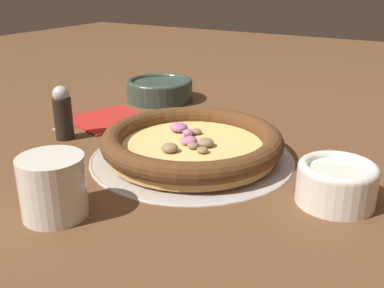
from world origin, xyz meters
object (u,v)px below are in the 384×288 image
(pizza_tray, at_px, (192,156))
(drinking_cup, at_px, (53,187))
(fork, at_px, (88,118))
(bowl_far, at_px, (160,89))
(pepper_shaker, at_px, (63,113))
(napkin, at_px, (110,118))
(pizza, at_px, (192,143))
(bowl_near, at_px, (337,182))

(pizza_tray, bearing_deg, drinking_cup, 167.55)
(drinking_cup, relative_size, fork, 0.41)
(bowl_far, xyz_separation_m, pepper_shaker, (-0.30, 0.00, 0.02))
(bowl_far, bearing_deg, fork, 166.84)
(pizza_tray, relative_size, napkin, 1.81)
(fork, bearing_deg, napkin, 112.38)
(napkin, bearing_deg, pizza, -109.21)
(fork, bearing_deg, pepper_shaker, 23.93)
(bowl_near, bearing_deg, pizza, 81.73)
(napkin, relative_size, fork, 0.92)
(pizza, relative_size, pepper_shaker, 2.99)
(bowl_near, relative_size, napkin, 0.56)
(pizza_tray, height_order, napkin, napkin)
(napkin, xyz_separation_m, fork, (-0.02, 0.04, -0.00))
(pizza_tray, bearing_deg, napkin, 70.80)
(pizza_tray, distance_m, bowl_near, 0.24)
(bowl_near, bearing_deg, pizza_tray, 81.73)
(bowl_far, distance_m, drinking_cup, 0.53)
(drinking_cup, relative_size, pepper_shaker, 0.83)
(pizza_tray, xyz_separation_m, pepper_shaker, (-0.04, 0.24, 0.05))
(bowl_near, distance_m, drinking_cup, 0.35)
(pizza_tray, distance_m, pepper_shaker, 0.25)
(pizza_tray, bearing_deg, bowl_near, -98.27)
(pizza, distance_m, napkin, 0.26)
(pizza_tray, xyz_separation_m, bowl_near, (-0.03, -0.23, 0.03))
(bowl_near, distance_m, fork, 0.53)
(napkin, distance_m, fork, 0.05)
(fork, bearing_deg, bowl_far, 168.75)
(napkin, height_order, fork, napkin)
(drinking_cup, height_order, pepper_shaker, pepper_shaker)
(bowl_far, height_order, fork, bowl_far)
(bowl_far, height_order, drinking_cup, drinking_cup)
(pepper_shaker, bearing_deg, bowl_near, -89.57)
(fork, distance_m, pepper_shaker, 0.12)
(bowl_far, xyz_separation_m, fork, (-0.19, 0.04, -0.02))
(bowl_far, relative_size, pepper_shaker, 1.57)
(pizza, height_order, bowl_near, bowl_near)
(pizza_tray, height_order, bowl_far, bowl_far)
(bowl_far, xyz_separation_m, drinking_cup, (-0.50, -0.19, 0.01))
(pepper_shaker, bearing_deg, napkin, -0.08)
(bowl_far, bearing_deg, drinking_cup, -159.52)
(pizza_tray, height_order, bowl_near, bowl_near)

